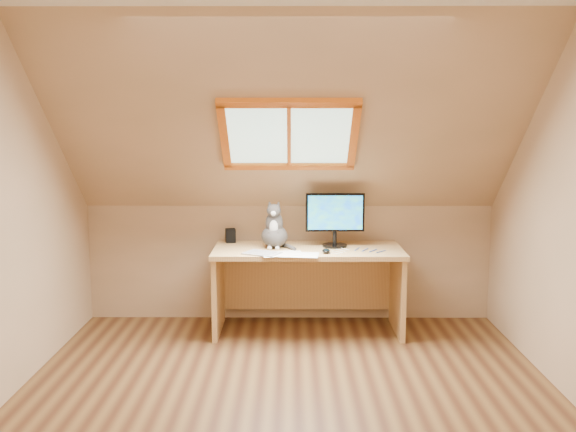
{
  "coord_description": "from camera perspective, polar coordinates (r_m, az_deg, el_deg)",
  "views": [
    {
      "loc": [
        0.02,
        -3.74,
        1.72
      ],
      "look_at": [
        -0.01,
        1.0,
        1.02
      ],
      "focal_mm": 40.0,
      "sensor_mm": 36.0,
      "label": 1
    }
  ],
  "objects": [
    {
      "name": "mouse",
      "position": [
        5.04,
        3.4,
        -3.12
      ],
      "size": [
        0.06,
        0.11,
        0.03
      ],
      "primitive_type": "ellipsoid",
      "rotation": [
        0.0,
        0.0,
        -0.0
      ],
      "color": "black",
      "rests_on": "desk"
    },
    {
      "name": "desk_speaker",
      "position": [
        5.48,
        -5.13,
        -1.75
      ],
      "size": [
        0.1,
        0.1,
        0.12
      ],
      "primitive_type": "cube",
      "rotation": [
        0.0,
        0.0,
        0.21
      ],
      "color": "black",
      "rests_on": "desk"
    },
    {
      "name": "room_shell",
      "position": [
        3.66,
        0.03,
        3.85
      ],
      "size": [
        3.52,
        3.52,
        2.41
      ],
      "color": "tan",
      "rests_on": "ground"
    },
    {
      "name": "graphics_tablet",
      "position": [
        5.0,
        -2.31,
        -3.33
      ],
      "size": [
        0.32,
        0.29,
        0.01
      ],
      "primitive_type": "cube",
      "rotation": [
        0.0,
        0.0,
        -0.47
      ],
      "color": "#B2B2B7",
      "rests_on": "desk"
    },
    {
      "name": "cat",
      "position": [
        5.22,
        -1.22,
        -1.3
      ],
      "size": [
        0.23,
        0.27,
        0.4
      ],
      "color": "#46413E",
      "rests_on": "desk"
    },
    {
      "name": "monitor",
      "position": [
        5.25,
        4.2,
        -0.0
      ],
      "size": [
        0.48,
        0.2,
        0.44
      ],
      "color": "black",
      "rests_on": "desk"
    },
    {
      "name": "cables",
      "position": [
        5.13,
        6.19,
        -3.08
      ],
      "size": [
        0.51,
        0.26,
        0.01
      ],
      "color": "silver",
      "rests_on": "desk"
    },
    {
      "name": "papers",
      "position": [
        4.97,
        0.22,
        -3.43
      ],
      "size": [
        0.35,
        0.3,
        0.01
      ],
      "color": "white",
      "rests_on": "desk"
    },
    {
      "name": "desk",
      "position": [
        5.34,
        1.76,
        -5.03
      ],
      "size": [
        1.53,
        0.67,
        0.7
      ],
      "color": "tan",
      "rests_on": "ground"
    },
    {
      "name": "ground",
      "position": [
        4.12,
        0.04,
        -16.3
      ],
      "size": [
        3.5,
        3.5,
        0.0
      ],
      "primitive_type": "plane",
      "color": "brown",
      "rests_on": "ground"
    }
  ]
}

